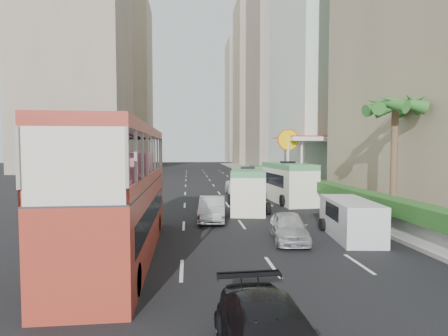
{
  "coord_description": "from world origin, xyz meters",
  "views": [
    {
      "loc": [
        -3.38,
        -13.89,
        4.17
      ],
      "look_at": [
        -1.5,
        4.0,
        3.2
      ],
      "focal_mm": 28.0,
      "sensor_mm": 36.0,
      "label": 1
    }
  ],
  "objects": [
    {
      "name": "car_silver_lane_b",
      "position": [
        1.2,
        1.41,
        0.0
      ],
      "size": [
        2.04,
        3.94,
        1.28
      ],
      "primitive_type": "imported",
      "rotation": [
        0.0,
        0.0,
        -0.15
      ],
      "color": "silver",
      "rests_on": "ground"
    },
    {
      "name": "sidewalk",
      "position": [
        9.0,
        25.0,
        0.09
      ],
      "size": [
        6.0,
        120.0,
        0.18
      ],
      "primitive_type": "cube",
      "color": "#99968C",
      "rests_on": "ground"
    },
    {
      "name": "tower_left_a",
      "position": [
        -24.0,
        55.0,
        26.0
      ],
      "size": [
        18.0,
        18.0,
        52.0
      ],
      "primitive_type": "cube",
      "color": "tan",
      "rests_on": "ground"
    },
    {
      "name": "hedge",
      "position": [
        6.2,
        14.0,
        1.53
      ],
      "size": [
        1.1,
        44.0,
        0.7
      ],
      "primitive_type": "cube",
      "color": "#2D6626",
      "rests_on": "kerb_wall"
    },
    {
      "name": "van_asset",
      "position": [
        1.44,
        17.18,
        0.0
      ],
      "size": [
        2.65,
        5.52,
        1.52
      ],
      "primitive_type": "imported",
      "rotation": [
        0.0,
        0.0,
        -0.02
      ],
      "color": "silver",
      "rests_on": "ground"
    },
    {
      "name": "car_silver_lane_a",
      "position": [
        -1.97,
        6.22,
        0.0
      ],
      "size": [
        1.87,
        4.33,
        1.39
      ],
      "primitive_type": "imported",
      "rotation": [
        0.0,
        0.0,
        -0.1
      ],
      "color": "silver",
      "rests_on": "ground"
    },
    {
      "name": "shell_station",
      "position": [
        10.0,
        23.0,
        2.75
      ],
      "size": [
        6.5,
        8.0,
        5.5
      ],
      "primitive_type": "cube",
      "color": "silver",
      "rests_on": "ground"
    },
    {
      "name": "tower_far_b",
      "position": [
        17.0,
        104.0,
        20.0
      ],
      "size": [
        14.0,
        14.0,
        40.0
      ],
      "primitive_type": "cube",
      "color": "tan",
      "rests_on": "ground"
    },
    {
      "name": "tower_far_a",
      "position": [
        17.0,
        82.0,
        22.0
      ],
      "size": [
        14.0,
        14.0,
        44.0
      ],
      "primitive_type": "cube",
      "color": "tan",
      "rests_on": "ground"
    },
    {
      "name": "tower_left_b",
      "position": [
        -22.0,
        90.0,
        23.0
      ],
      "size": [
        16.0,
        16.0,
        46.0
      ],
      "primitive_type": "cube",
      "color": "tan",
      "rests_on": "ground"
    },
    {
      "name": "palm_tree",
      "position": [
        7.8,
        4.0,
        3.38
      ],
      "size": [
        0.36,
        0.36,
        6.4
      ],
      "primitive_type": "cylinder",
      "color": "brown",
      "rests_on": "sidewalk"
    },
    {
      "name": "panel_van_far",
      "position": [
        4.1,
        24.49,
        0.9
      ],
      "size": [
        1.87,
        4.54,
        1.81
      ],
      "primitive_type": "cube",
      "rotation": [
        0.0,
        0.0,
        -0.01
      ],
      "color": "silver",
      "rests_on": "ground"
    },
    {
      "name": "double_decker_bus",
      "position": [
        -6.0,
        0.0,
        2.53
      ],
      "size": [
        2.5,
        11.0,
        5.06
      ],
      "primitive_type": "cube",
      "color": "#A93424",
      "rests_on": "ground"
    },
    {
      "name": "kerb_wall",
      "position": [
        6.2,
        14.0,
        0.68
      ],
      "size": [
        0.3,
        44.0,
        1.0
      ],
      "primitive_type": "cube",
      "color": "silver",
      "rests_on": "sidewalk"
    },
    {
      "name": "tower_mid",
      "position": [
        18.0,
        58.0,
        25.0
      ],
      "size": [
        16.0,
        16.0,
        50.0
      ],
      "primitive_type": "cube",
      "color": "tan",
      "rests_on": "ground"
    },
    {
      "name": "minibus_far",
      "position": [
        4.54,
        13.05,
        1.53
      ],
      "size": [
        2.75,
        7.03,
        3.06
      ],
      "primitive_type": "cube",
      "rotation": [
        0.0,
        0.0,
        0.07
      ],
      "color": "silver",
      "rests_on": "ground"
    },
    {
      "name": "ground_plane",
      "position": [
        0.0,
        0.0,
        0.0
      ],
      "size": [
        200.0,
        200.0,
        0.0
      ],
      "primitive_type": "plane",
      "color": "black",
      "rests_on": "ground"
    },
    {
      "name": "minibus_near",
      "position": [
        0.74,
        9.82,
        1.41
      ],
      "size": [
        3.11,
        6.62,
        2.82
      ],
      "primitive_type": "cube",
      "rotation": [
        0.0,
        0.0,
        -0.16
      ],
      "color": "silver",
      "rests_on": "ground"
    },
    {
      "name": "panel_van_near",
      "position": [
        4.29,
        1.75,
        0.89
      ],
      "size": [
        2.31,
        4.61,
        1.77
      ],
      "primitive_type": "cube",
      "rotation": [
        0.0,
        0.0,
        -0.12
      ],
      "color": "silver",
      "rests_on": "ground"
    }
  ]
}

